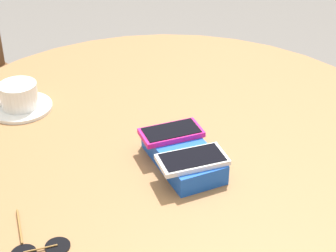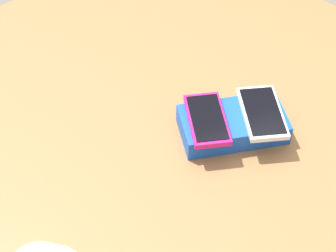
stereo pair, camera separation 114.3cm
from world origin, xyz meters
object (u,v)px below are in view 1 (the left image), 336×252
phone_box (183,156)px  coffee_cup (18,95)px  phone_white (192,159)px  sunglasses (38,247)px  saucer (21,107)px  round_table (168,166)px  phone_magenta (171,132)px

phone_box → coffee_cup: bearing=24.0°
phone_white → coffee_cup: bearing=19.9°
phone_box → coffee_cup: coffee_cup is taller
sunglasses → saucer: bearing=-19.4°
coffee_cup → saucer: bearing=-124.4°
round_table → phone_white: bearing=160.3°
coffee_cup → phone_box: bearing=-156.0°
sunglasses → coffee_cup: bearing=-19.1°
phone_box → saucer: size_ratio=1.41×
phone_white → saucer: 0.49m
saucer → round_table: bearing=-142.9°
phone_magenta → round_table: bearing=-30.1°
phone_magenta → coffee_cup: (0.36, 0.19, -0.01)m
saucer → phone_white: bearing=-160.3°
phone_box → round_table: bearing=-20.7°
saucer → sunglasses: saucer is taller
phone_white → phone_magenta: size_ratio=1.06×
phone_white → sunglasses: bearing=90.4°
phone_white → round_table: bearing=-19.7°
phone_white → sunglasses: (-0.00, 0.33, -0.05)m
saucer → sunglasses: size_ratio=1.02×
phone_box → phone_white: 0.06m
round_table → saucer: 0.38m
round_table → phone_magenta: 0.15m
round_table → coffee_cup: size_ratio=10.39×
phone_white → phone_magenta: bearing=-12.6°
phone_white → coffee_cup: coffee_cup is taller
phone_magenta → coffee_cup: coffee_cup is taller
phone_white → sunglasses: 0.33m
round_table → phone_white: (-0.16, 0.06, 0.14)m
phone_box → phone_magenta: 0.06m
phone_white → saucer: bearing=19.7°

